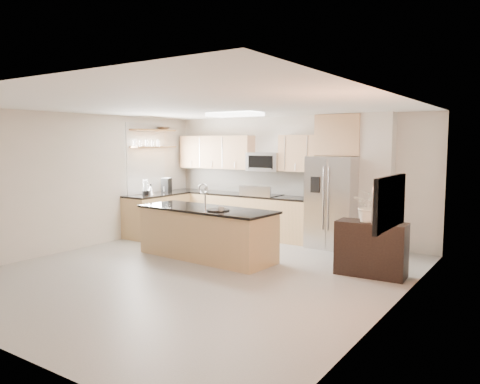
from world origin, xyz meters
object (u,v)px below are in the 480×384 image
Objects in this scene: microwave at (265,162)px; kettle at (151,190)px; range at (262,216)px; cup at (221,209)px; island at (207,233)px; flower_vase at (369,198)px; refrigerator at (334,202)px; credenza at (371,249)px; platter at (218,210)px; blender at (146,189)px; coffee_maker at (166,186)px; bowl at (163,128)px; television at (381,202)px.

kettle is at bearing -145.04° from microwave.
range is 9.38× the size of cup.
island is 0.73m from cup.
range is 3.39m from flower_vase.
refrigerator is 1.70× the size of credenza.
kettle reaches higher than platter.
island is 7.96× the size of blender.
flower_vase reaches higher than cup.
refrigerator is 2.60m from island.
range is 1.71m from refrigerator.
refrigerator reaches higher than platter.
flower_vase is (2.88, -1.75, -0.42)m from microwave.
cup is at bearing -36.01° from platter.
island is (-1.54, -2.04, -0.44)m from refrigerator.
island reaches higher than cup.
coffee_maker is (-2.21, 1.37, 0.63)m from island.
range is 1.54× the size of flower_vase.
range reaches higher than platter.
range is 1.16m from microwave.
island is at bearing -31.68° from coffee_maker.
bowl is at bearing 166.19° from credenza.
cup is (-1.06, -2.27, 0.05)m from refrigerator.
microwave is 2.33m from coffee_maker.
television reaches higher than platter.
refrigerator is at bearing 19.85° from blender.
bowl reaches higher than credenza.
microwave is 0.71× the size of television.
microwave is at bearing 22.00° from coffee_maker.
flower_vase reaches higher than blender.
refrigerator reaches higher than flower_vase.
credenza is at bearing 14.73° from platter.
television reaches higher than coffee_maker.
island is at bearing -86.75° from range.
credenza is (1.26, -1.53, -0.47)m from refrigerator.
range is 3.02m from bowl.
blender is (-4.99, 0.19, 0.64)m from credenza.
island reaches higher than coffee_maker.
coffee_maker is at bearing 151.61° from island.
microwave is 2.31× the size of coffee_maker.
refrigerator is at bearing -1.60° from range.
microwave is 3.40m from flower_vase.
cup is at bearing -22.39° from island.
refrigerator is 4.43× the size of platter.
refrigerator is 2.40× the size of flower_vase.
island is at bearing -31.65° from bowl.
flower_vase is (1.23, -1.58, 0.32)m from refrigerator.
coffee_maker is at bearing 66.84° from television.
kettle is at bearing 71.72° from television.
refrigerator is 7.54× the size of kettle.
microwave is 2.49m from bowl.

